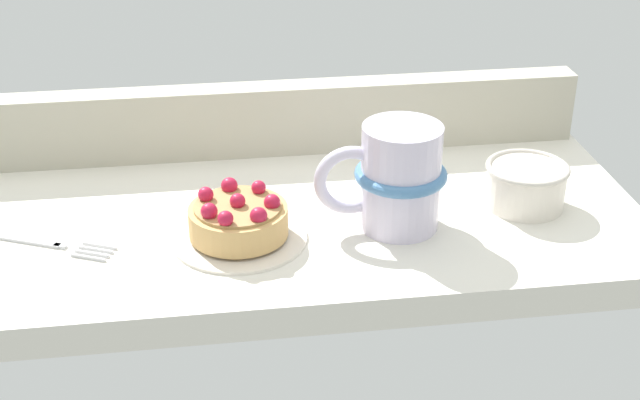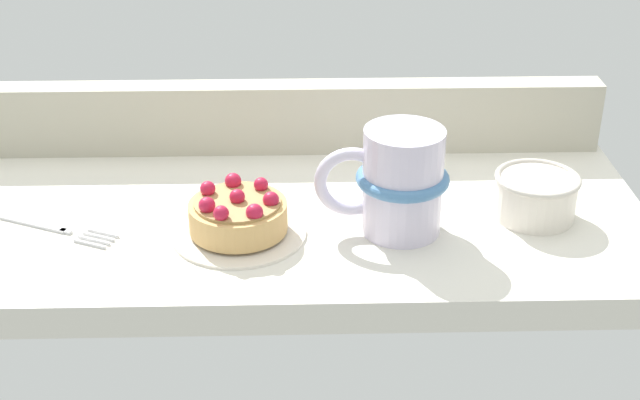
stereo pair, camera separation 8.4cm
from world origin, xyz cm
name	(u,v)px [view 2 (the right image)]	position (x,y,z in cm)	size (l,w,h in cm)	color
ground_plane	(274,224)	(0.00, 0.00, -1.58)	(74.99, 33.18, 3.15)	silver
window_rail_back	(275,117)	(0.00, 14.84, 3.95)	(73.49, 3.50, 7.90)	#B2AD99
dessert_plate	(239,232)	(-3.16, -4.73, 0.29)	(12.93, 12.93, 0.62)	silver
raspberry_tart	(238,214)	(-3.17, -4.74, 2.31)	(9.35, 9.35, 4.32)	tan
coffee_mug	(398,181)	(11.99, -4.18, 5.26)	(12.77, 8.84, 10.43)	silver
dessert_fork	(42,225)	(-22.35, -2.82, 0.30)	(15.79, 8.19, 0.60)	silver
sugar_bowl	(536,195)	(25.84, -1.89, 2.40)	(8.33, 8.33, 4.53)	silver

